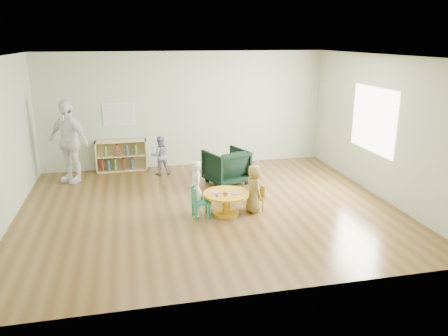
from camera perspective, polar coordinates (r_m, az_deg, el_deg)
The scene contains 11 objects.
room at distance 7.84m, azimuth -2.11°, elevation 7.76°, with size 7.10×7.00×2.80m.
activity_table at distance 7.92m, azimuth 0.29°, elevation -4.15°, with size 0.83×0.83×0.46m.
kid_chair_left at distance 7.82m, azimuth -3.33°, elevation -4.30°, with size 0.33×0.33×0.58m.
kid_chair_right at distance 8.16m, azimuth 4.37°, elevation -3.71°, with size 0.30×0.30×0.50m.
bookshelf at distance 10.83m, azimuth -13.31°, elevation 1.57°, with size 1.20×0.30×0.75m.
alphabet_poster at distance 10.75m, azimuth -13.58°, elevation 6.82°, with size 0.74×0.01×0.54m.
armchair at distance 9.61m, azimuth 0.29°, elevation 0.21°, with size 0.81×0.84×0.76m, color black.
child_left at distance 7.83m, azimuth -3.71°, elevation -2.72°, with size 0.37×0.24×1.02m, color silver.
child_right at distance 8.01m, azimuth 3.91°, elevation -2.73°, with size 0.44×0.29×0.90m, color yellow.
toddler at distance 10.32m, azimuth -8.33°, elevation 1.65°, with size 0.45×0.35×0.92m, color #1B1F45.
adult_caretaker at distance 10.19m, azimuth -19.64°, elevation 3.31°, with size 1.08×0.45×1.84m, color white.
Camera 1 is at (-1.38, -7.62, 3.11)m, focal length 35.00 mm.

